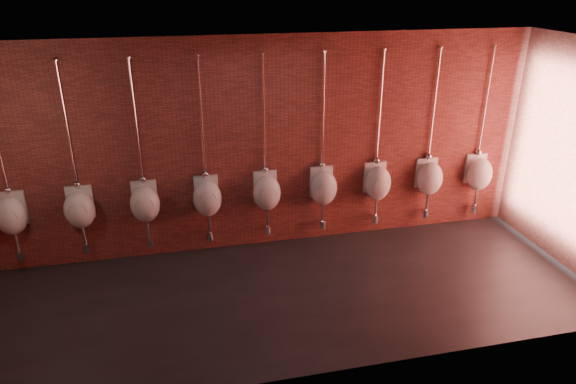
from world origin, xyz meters
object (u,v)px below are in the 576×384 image
urinal_4 (267,192)px  urinal_8 (479,173)px  urinal_0 (11,215)px  urinal_2 (145,203)px  urinal_5 (323,187)px  urinal_6 (378,182)px  urinal_1 (80,209)px  urinal_7 (429,178)px  urinal_3 (207,197)px

urinal_4 → urinal_8: 3.54m
urinal_0 → urinal_2: (1.77, 0.00, 0.00)m
urinal_2 → urinal_5: size_ratio=1.00×
urinal_5 → urinal_6: same height
urinal_1 → urinal_7: bearing=0.0°
urinal_3 → urinal_0: bearing=180.0°
urinal_6 → urinal_0: bearing=180.0°
urinal_1 → urinal_3: same height
urinal_3 → urinal_8: 4.43m
urinal_1 → urinal_6: bearing=0.0°
urinal_0 → urinal_5: 4.43m
urinal_2 → urinal_3: (0.89, 0.00, 0.00)m
urinal_0 → urinal_6: (5.32, 0.00, 0.00)m
urinal_4 → urinal_1: bearing=180.0°
urinal_0 → urinal_8: size_ratio=1.00×
urinal_5 → urinal_8: bearing=0.0°
urinal_0 → urinal_5: size_ratio=1.00×
urinal_5 → urinal_7: size_ratio=1.00×
urinal_2 → urinal_3: size_ratio=1.00×
urinal_1 → urinal_7: same height
urinal_2 → urinal_8: bearing=0.0°
urinal_4 → urinal_5: (0.89, 0.00, 0.00)m
urinal_3 → urinal_8: size_ratio=1.00×
urinal_3 → urinal_7: bearing=0.0°
urinal_7 → urinal_0: bearing=180.0°
urinal_7 → urinal_8: same height
urinal_2 → urinal_8: size_ratio=1.00×
urinal_4 → urinal_5: bearing=0.0°
urinal_3 → urinal_8: (4.43, 0.00, 0.00)m
urinal_2 → urinal_6: (3.54, 0.00, 0.00)m
urinal_5 → urinal_6: (0.89, 0.00, 0.00)m
urinal_3 → urinal_6: bearing=0.0°
urinal_0 → urinal_5: (4.43, 0.00, 0.00)m
urinal_6 → urinal_7: bearing=0.0°
urinal_1 → urinal_5: bearing=0.0°
urinal_0 → urinal_8: 7.09m
urinal_5 → urinal_0: bearing=180.0°
urinal_0 → urinal_1: (0.89, 0.00, 0.00)m
urinal_7 → urinal_4: bearing=180.0°
urinal_2 → urinal_3: same height
urinal_0 → urinal_4: same height
urinal_7 → urinal_8: size_ratio=1.00×
urinal_7 → urinal_8: (0.89, 0.00, 0.00)m
urinal_0 → urinal_6: 5.32m
urinal_5 → urinal_7: same height
urinal_6 → urinal_3: bearing=180.0°
urinal_2 → urinal_0: bearing=180.0°
urinal_1 → urinal_8: size_ratio=1.00×
urinal_5 → urinal_6: 0.89m
urinal_1 → urinal_3: (1.77, 0.00, 0.00)m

